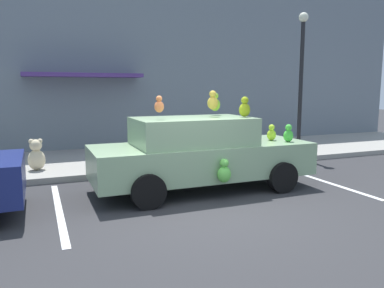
% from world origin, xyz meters
% --- Properties ---
extents(ground_plane, '(60.00, 60.00, 0.00)m').
position_xyz_m(ground_plane, '(0.00, 0.00, 0.00)').
color(ground_plane, '#2D2D30').
extents(sidewalk, '(24.00, 4.00, 0.15)m').
position_xyz_m(sidewalk, '(0.00, 5.00, 0.07)').
color(sidewalk, gray).
rests_on(sidewalk, ground).
extents(storefront_building, '(24.00, 1.25, 6.40)m').
position_xyz_m(storefront_building, '(-0.01, 7.14, 3.19)').
color(storefront_building, slate).
rests_on(storefront_building, ground).
extents(parking_stripe_front, '(0.12, 3.60, 0.01)m').
position_xyz_m(parking_stripe_front, '(3.46, 1.00, 0.00)').
color(parking_stripe_front, silver).
rests_on(parking_stripe_front, ground).
extents(parking_stripe_rear, '(0.12, 3.60, 0.01)m').
position_xyz_m(parking_stripe_rear, '(-2.37, 1.00, 0.00)').
color(parking_stripe_rear, silver).
rests_on(parking_stripe_rear, ground).
extents(plush_covered_car, '(4.63, 1.99, 2.10)m').
position_xyz_m(plush_covered_car, '(0.51, 1.29, 0.80)').
color(plush_covered_car, '#87A77D').
rests_on(plush_covered_car, ground).
extents(teddy_bear_on_sidewalk, '(0.41, 0.34, 0.78)m').
position_xyz_m(teddy_bear_on_sidewalk, '(-2.70, 3.98, 0.51)').
color(teddy_bear_on_sidewalk, beige).
rests_on(teddy_bear_on_sidewalk, sidewalk).
extents(street_lamp_post, '(0.28, 0.28, 4.19)m').
position_xyz_m(street_lamp_post, '(4.76, 3.50, 2.69)').
color(street_lamp_post, black).
rests_on(street_lamp_post, sidewalk).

